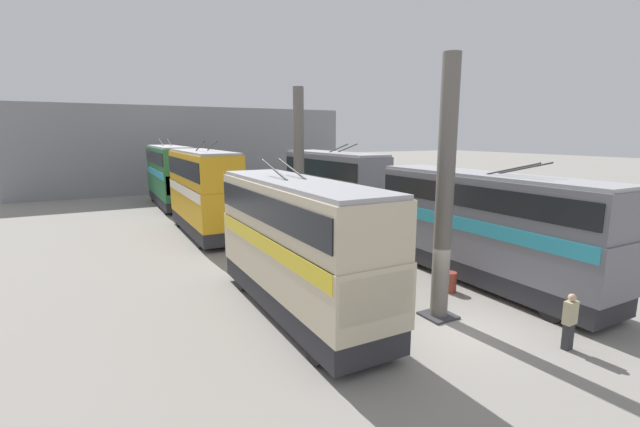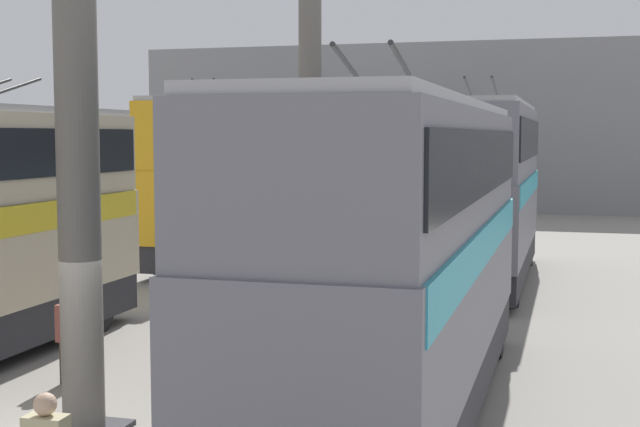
# 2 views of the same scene
# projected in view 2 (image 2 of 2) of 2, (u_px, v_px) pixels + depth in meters

# --- Properties ---
(depot_back_wall) EXTENTS (0.50, 36.00, 9.32)m
(depot_back_wall) POSITION_uv_depth(u_px,v_px,m) (449.00, 127.00, 48.87)
(depot_back_wall) COLOR gray
(depot_back_wall) RESTS_ON ground_plane
(support_column_near) EXTENTS (1.07, 1.07, 8.90)m
(support_column_near) POSITION_uv_depth(u_px,v_px,m) (77.00, 129.00, 12.33)
(support_column_near) COLOR #605B56
(support_column_near) RESTS_ON ground_plane
(support_column_far) EXTENTS (1.07, 1.07, 8.90)m
(support_column_far) POSITION_uv_depth(u_px,v_px,m) (310.00, 132.00, 23.18)
(support_column_far) COLOR #605B56
(support_column_far) RESTS_ON ground_plane
(bus_left_near) EXTENTS (11.17, 2.54, 5.35)m
(bus_left_near) POSITION_uv_depth(u_px,v_px,m) (401.00, 241.00, 13.11)
(bus_left_near) COLOR black
(bus_left_near) RESTS_ON ground_plane
(bus_left_far) EXTENTS (10.23, 2.54, 5.77)m
(bus_left_far) POSITION_uv_depth(u_px,v_px,m) (485.00, 182.00, 25.48)
(bus_left_far) COLOR black
(bus_left_far) RESTS_ON ground_plane
(bus_right_mid) EXTENTS (9.55, 2.54, 5.96)m
(bus_right_mid) POSITION_uv_depth(u_px,v_px,m) (232.00, 172.00, 29.37)
(bus_right_mid) COLOR black
(bus_right_mid) RESTS_ON ground_plane
(bus_right_far) EXTENTS (10.58, 2.54, 5.95)m
(bus_right_far) POSITION_uv_depth(u_px,v_px,m) (332.00, 161.00, 41.40)
(bus_right_far) COLOR black
(bus_right_far) RESTS_ON ground_plane
(person_aisle_midway) EXTENTS (0.47, 0.36, 1.68)m
(person_aisle_midway) POSITION_uv_depth(u_px,v_px,m) (241.00, 273.00, 21.64)
(person_aisle_midway) COLOR #384251
(person_aisle_midway) RESTS_ON ground_plane
(person_by_right_row) EXTENTS (0.25, 0.43, 1.57)m
(person_by_right_row) POSITION_uv_depth(u_px,v_px,m) (70.00, 336.00, 15.17)
(person_by_right_row) COLOR #473D33
(person_by_right_row) RESTS_ON ground_plane
(oil_drum) EXTENTS (0.56, 0.56, 0.82)m
(oil_drum) POSITION_uv_depth(u_px,v_px,m) (264.00, 386.00, 13.65)
(oil_drum) COLOR #933828
(oil_drum) RESTS_ON ground_plane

